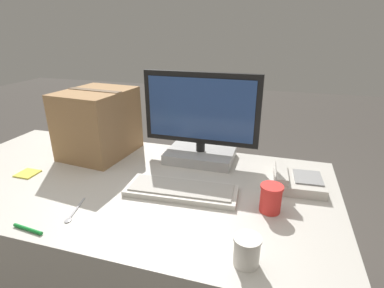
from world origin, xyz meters
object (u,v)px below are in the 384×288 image
Objects in this scene: desk_phone at (296,180)px; spoon at (73,213)px; cardboard_box at (98,123)px; pen_marker at (28,229)px; sticky_note_pad at (28,173)px; keyboard at (181,190)px; monitor at (201,127)px; paper_cup_left at (247,251)px; paper_cup_right at (271,198)px.

desk_phone is 1.43× the size of spoon.
cardboard_box is 3.15× the size of pen_marker.
sticky_note_pad is (-1.18, -0.24, -0.02)m from desk_phone.
keyboard is 0.63m from cardboard_box.
monitor is 6.29× the size of paper_cup_left.
pen_marker is at bearing -78.72° from cardboard_box.
spoon is at bearing -118.23° from pen_marker.
paper_cup_right is at bearing 79.97° from paper_cup_left.
pen_marker is at bearing -155.51° from paper_cup_right.
pen_marker is at bearing -46.08° from sticky_note_pad.
monitor is 4.61× the size of pen_marker.
keyboard is at bearing 114.40° from spoon.
paper_cup_right is 0.72m from spoon.
paper_cup_right is at bearing -149.90° from pen_marker.
sticky_note_pad is at bearing -152.02° from monitor.
pen_marker is (-0.08, -0.12, 0.00)m from spoon.
monitor is 1.23× the size of keyboard.
desk_phone is 1.85× the size of pen_marker.
paper_cup_left is at bearing -109.82° from desk_phone.
monitor is 6.54× the size of sticky_note_pad.
desk_phone reaches higher than pen_marker.
cardboard_box is at bearing 58.88° from sticky_note_pad.
cardboard_box reaches higher than sticky_note_pad.
paper_cup_right reaches higher than desk_phone.
paper_cup_left reaches higher than pen_marker.
monitor is 0.74m from paper_cup_left.
desk_phone is 2.62× the size of sticky_note_pad.
paper_cup_right is (0.35, -0.03, 0.04)m from keyboard.
keyboard is at bearing -26.42° from cardboard_box.
spoon is at bearing -146.14° from keyboard.
paper_cup_left is at bearing -34.79° from cardboard_box.
paper_cup_left is 0.73× the size of pen_marker.
paper_cup_right reaches higher than spoon.
desk_phone is 0.53m from paper_cup_left.
sticky_note_pad is (-0.19, -0.31, -0.17)m from cardboard_box.
monitor reaches higher than spoon.
paper_cup_right is 1.22× the size of sticky_note_pad.
cardboard_box is at bearing -73.11° from pen_marker.
cardboard_box reaches higher than paper_cup_right.
paper_cup_left reaches higher than desk_phone.
cardboard_box is at bearing 145.21° from paper_cup_left.
monitor reaches higher than sticky_note_pad.
spoon is at bearing -67.92° from cardboard_box.
cardboard_box is (-0.21, 0.52, 0.17)m from spoon.
paper_cup_left is 1.07m from sticky_note_pad.
paper_cup_left is at bearing -64.46° from monitor.
desk_phone reaches higher than keyboard.
desk_phone is at bearing 107.05° from spoon.
desk_phone is 1.04m from pen_marker.
paper_cup_left reaches higher than keyboard.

